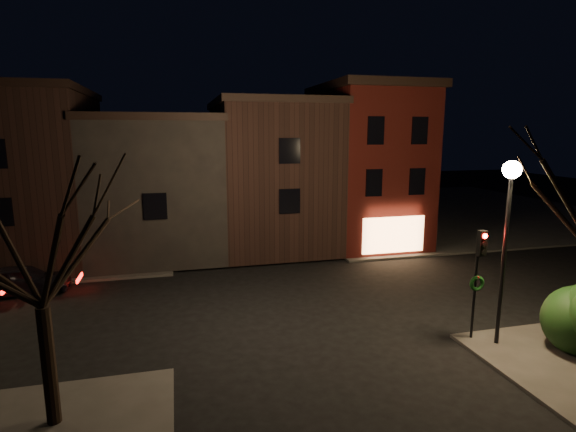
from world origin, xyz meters
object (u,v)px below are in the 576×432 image
object	(u,v)px
traffic_signal	(479,268)
parked_car_a	(22,280)
street_lamp_near	(509,203)
bare_tree_left	(34,221)

from	to	relation	value
traffic_signal	parked_car_a	distance (m)	19.96
street_lamp_near	parked_car_a	distance (m)	21.09
street_lamp_near	bare_tree_left	bearing A→B (deg)	-175.97
traffic_signal	bare_tree_left	size ratio (longest dim) A/B	0.54
street_lamp_near	traffic_signal	xyz separation A→B (m)	(-0.60, 0.49, -2.37)
traffic_signal	parked_car_a	xyz separation A→B (m)	(-17.45, 9.45, -2.10)
traffic_signal	bare_tree_left	distance (m)	13.93
traffic_signal	parked_car_a	size ratio (longest dim) A/B	0.97
bare_tree_left	parked_car_a	world-z (taller)	bare_tree_left
street_lamp_near	parked_car_a	size ratio (longest dim) A/B	1.56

